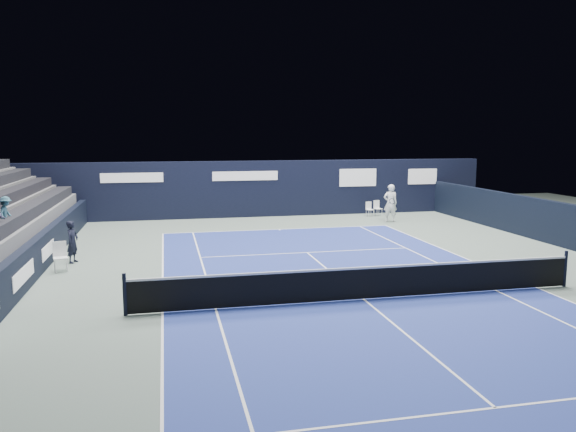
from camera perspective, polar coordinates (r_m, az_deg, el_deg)
The scene contains 12 objects.
ground at distance 17.75m, azimuth 5.49°, elevation -6.64°, with size 48.00×48.00×0.00m, color #54645B.
court_surface at distance 15.93m, azimuth 7.72°, elevation -8.41°, with size 10.97×23.77×0.01m, color navy.
enclosure_wall_right at distance 26.00m, azimuth 25.23°, elevation -0.59°, with size 0.30×22.00×1.80m, color black.
folding_chair_back_a at distance 31.81m, azimuth 8.22°, elevation 0.96°, with size 0.41×0.43×0.81m.
folding_chair_back_b at distance 32.10m, azimuth 9.06°, elevation 0.92°, with size 0.45×0.44×0.86m.
line_judge_chair at distance 20.36m, azimuth -22.15°, elevation -3.64°, with size 0.53×0.52×1.00m.
line_judge at distance 21.47m, azimuth -21.05°, elevation -2.47°, with size 0.55×0.36×1.52m, color black.
court_markings at distance 15.93m, azimuth 7.72°, elevation -8.39°, with size 11.03×23.83×0.00m.
tennis_net at distance 15.80m, azimuth 7.75°, elevation -6.66°, with size 12.90×0.10×1.10m.
back_sponsor_wall at distance 31.41m, azimuth -2.60°, elevation 2.80°, with size 26.00×0.63×3.10m.
side_barrier_left at distance 21.09m, azimuth -23.65°, elevation -3.24°, with size 0.33×22.00×1.20m.
tennis_player at distance 29.87m, azimuth 10.36°, elevation 1.30°, with size 0.78×0.90×1.98m.
Camera 1 is at (-5.32, -14.31, 4.57)m, focal length 35.00 mm.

